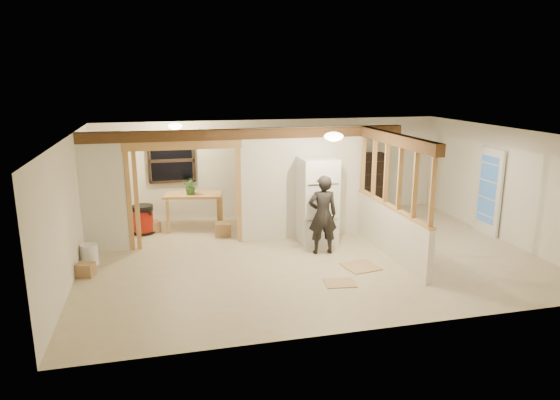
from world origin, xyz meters
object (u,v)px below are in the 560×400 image
object	(u,v)px
shop_vac	(143,219)
bookshelf	(368,182)
woman	(323,215)
work_table	(194,211)
refrigerator	(317,200)

from	to	relation	value
shop_vac	bookshelf	distance (m)	6.01
woman	shop_vac	world-z (taller)	woman
work_table	shop_vac	size ratio (longest dim) A/B	1.98
refrigerator	work_table	distance (m)	3.11
work_table	shop_vac	distance (m)	1.20
work_table	bookshelf	world-z (taller)	bookshelf
woman	bookshelf	distance (m)	3.80
work_table	refrigerator	bearing A→B (deg)	-20.98
work_table	bookshelf	bearing A→B (deg)	19.36
woman	shop_vac	size ratio (longest dim) A/B	2.40
work_table	bookshelf	size ratio (longest dim) A/B	0.86
refrigerator	work_table	bearing A→B (deg)	147.02
woman	work_table	world-z (taller)	woman
woman	shop_vac	xyz separation A→B (m)	(-3.63, 2.25, -0.48)
refrigerator	shop_vac	size ratio (longest dim) A/B	2.74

